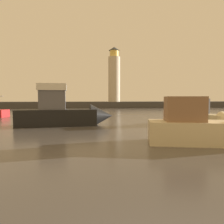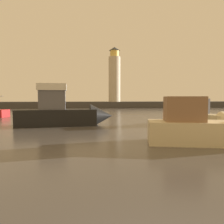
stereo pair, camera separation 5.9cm
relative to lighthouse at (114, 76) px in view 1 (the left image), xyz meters
The scene contains 6 objects.
ground_plane 30.61m from the lighthouse, 102.76° to the right, with size 220.00×220.00×0.00m, color #4C4742.
breakwater 10.34m from the lighthouse, behind, with size 91.38×6.41×1.72m, color #423F3D.
lighthouse is the anchor object (origin of this frame).
motorboat_0 40.76m from the lighthouse, 84.62° to the right, with size 3.35×6.57×2.86m.
motorboat_1 39.93m from the lighthouse, 104.48° to the right, with size 9.34×3.21×4.36m.
motorboat_3 48.30m from the lighthouse, 90.74° to the right, with size 7.77×3.81×3.03m.
Camera 1 is at (-1.53, -1.55, 2.62)m, focal length 33.54 mm.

